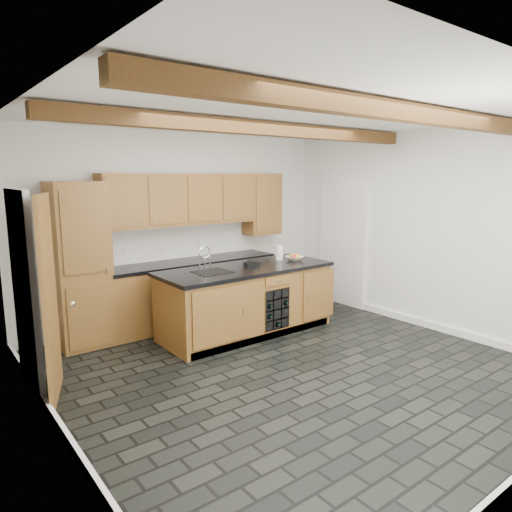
{
  "coord_description": "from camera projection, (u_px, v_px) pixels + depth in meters",
  "views": [
    {
      "loc": [
        -3.34,
        -3.64,
        2.16
      ],
      "look_at": [
        0.08,
        0.8,
        1.18
      ],
      "focal_mm": 32.0,
      "sensor_mm": 36.0,
      "label": 1
    }
  ],
  "objects": [
    {
      "name": "kitchen_scale",
      "position": [
        252.0,
        263.0,
        6.37
      ],
      "size": [
        0.21,
        0.14,
        0.06
      ],
      "rotation": [
        0.0,
        0.0,
        -0.07
      ],
      "color": "black",
      "rests_on": "island"
    },
    {
      "name": "fruit_bowl",
      "position": [
        295.0,
        258.0,
        6.76
      ],
      "size": [
        0.26,
        0.26,
        0.06
      ],
      "primitive_type": "imported",
      "rotation": [
        0.0,
        0.0,
        0.08
      ],
      "color": "white",
      "rests_on": "island"
    },
    {
      "name": "fruit_cluster",
      "position": [
        295.0,
        256.0,
        6.75
      ],
      "size": [
        0.16,
        0.17,
        0.07
      ],
      "color": "red",
      "rests_on": "fruit_bowl"
    },
    {
      "name": "faucet",
      "position": [
        211.0,
        269.0,
        5.95
      ],
      "size": [
        0.45,
        0.4,
        0.34
      ],
      "color": "black",
      "rests_on": "island"
    },
    {
      "name": "room_shell",
      "position": [
        259.0,
        231.0,
        5.32
      ],
      "size": [
        5.01,
        5.0,
        5.0
      ],
      "color": "white",
      "rests_on": "ground"
    },
    {
      "name": "paper_towel",
      "position": [
        279.0,
        253.0,
        6.78
      ],
      "size": [
        0.11,
        0.11,
        0.22
      ],
      "primitive_type": "cylinder",
      "color": "white",
      "rests_on": "island"
    },
    {
      "name": "ground",
      "position": [
        293.0,
        367.0,
        5.22
      ],
      "size": [
        5.0,
        5.0,
        0.0
      ],
      "primitive_type": "plane",
      "color": "black",
      "rests_on": "ground"
    },
    {
      "name": "back_cabinetry",
      "position": [
        170.0,
        259.0,
        6.57
      ],
      "size": [
        3.65,
        0.62,
        2.2
      ],
      "color": "brown",
      "rests_on": "ground"
    },
    {
      "name": "mug",
      "position": [
        105.0,
        266.0,
        6.08
      ],
      "size": [
        0.13,
        0.13,
        0.1
      ],
      "primitive_type": "imported",
      "rotation": [
        0.0,
        0.0,
        -0.19
      ],
      "color": "white",
      "rests_on": "back_cabinetry"
    },
    {
      "name": "island",
      "position": [
        247.0,
        300.0,
        6.33
      ],
      "size": [
        2.48,
        0.96,
        0.93
      ],
      "color": "brown",
      "rests_on": "ground"
    }
  ]
}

